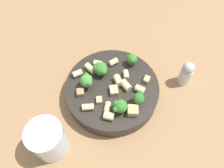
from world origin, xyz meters
TOP-DOWN VIEW (x-y plane):
  - ground_plane at (0.00, 0.00)m, footprint 2.00×2.00m
  - pasta_bowl at (0.00, 0.00)m, footprint 0.23×0.23m
  - broccoli_floret_0 at (0.02, -0.04)m, footprint 0.04×0.04m
  - broccoli_floret_1 at (-0.07, -0.05)m, footprint 0.03×0.03m
  - broccoli_floret_2 at (0.06, -0.02)m, footprint 0.03×0.03m
  - broccoli_floret_3 at (-0.05, 0.06)m, footprint 0.03×0.03m
  - broccoli_floret_4 at (0.00, 0.07)m, footprint 0.03×0.03m
  - rigatoni_0 at (-0.04, -0.02)m, footprint 0.02×0.02m
  - rigatoni_1 at (-0.02, -0.06)m, footprint 0.03×0.02m
  - rigatoni_2 at (0.07, 0.04)m, footprint 0.03×0.02m
  - rigatoni_3 at (-0.03, 0.01)m, footprint 0.03×0.03m
  - rigatoni_4 at (0.03, 0.05)m, footprint 0.02×0.03m
  - rigatoni_5 at (0.02, -0.07)m, footprint 0.03×0.02m
  - rigatoni_6 at (-0.02, -0.01)m, footprint 0.02×0.03m
  - rigatoni_7 at (0.04, -0.06)m, footprint 0.03×0.03m
  - rigatoni_8 at (0.03, 0.08)m, footprint 0.03×0.03m
  - rigatoni_9 at (0.07, -0.06)m, footprint 0.03×0.02m
  - rigatoni_10 at (-0.06, 0.03)m, footprint 0.03×0.03m
  - chicken_chunk_0 at (-0.09, 0.01)m, footprint 0.02×0.02m
  - chicken_chunk_1 at (0.00, 0.02)m, footprint 0.02×0.03m
  - chicken_chunk_2 at (0.04, 0.03)m, footprint 0.02×0.02m
  - chicken_chunk_3 at (-0.03, 0.08)m, footprint 0.03×0.03m
  - chicken_chunk_4 at (0.08, -0.00)m, footprint 0.02×0.02m
  - drinking_glass at (0.17, 0.09)m, footprint 0.08×0.08m
  - pepper_shaker at (-0.19, 0.01)m, footprint 0.03×0.03m

SIDE VIEW (x-z plane):
  - ground_plane at x=0.00m, z-range 0.00..0.00m
  - pasta_bowl at x=0.00m, z-range 0.00..0.04m
  - drinking_glass at x=0.17m, z-range -0.01..0.08m
  - pepper_shaker at x=-0.19m, z-range 0.00..0.07m
  - chicken_chunk_2 at x=0.04m, z-range 0.04..0.05m
  - chicken_chunk_0 at x=-0.09m, z-range 0.04..0.05m
  - chicken_chunk_1 at x=0.00m, z-range 0.04..0.05m
  - rigatoni_4 at x=0.03m, z-range 0.04..0.05m
  - rigatoni_0 at x=-0.04m, z-range 0.04..0.05m
  - chicken_chunk_4 at x=0.08m, z-range 0.04..0.05m
  - rigatoni_5 at x=0.02m, z-range 0.04..0.06m
  - rigatoni_2 at x=0.07m, z-range 0.04..0.06m
  - rigatoni_1 at x=-0.02m, z-range 0.04..0.06m
  - rigatoni_9 at x=0.07m, z-range 0.04..0.06m
  - rigatoni_7 at x=0.04m, z-range 0.04..0.06m
  - rigatoni_10 at x=-0.06m, z-range 0.04..0.06m
  - rigatoni_3 at x=-0.03m, z-range 0.04..0.06m
  - rigatoni_6 at x=-0.02m, z-range 0.04..0.06m
  - rigatoni_8 at x=0.03m, z-range 0.04..0.06m
  - chicken_chunk_3 at x=-0.03m, z-range 0.04..0.06m
  - broccoli_floret_1 at x=-0.07m, z-range 0.04..0.08m
  - broccoli_floret_0 at x=0.02m, z-range 0.04..0.08m
  - broccoli_floret_4 at x=0.00m, z-range 0.04..0.08m
  - broccoli_floret_3 at x=-0.05m, z-range 0.05..0.08m
  - broccoli_floret_2 at x=0.06m, z-range 0.05..0.08m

